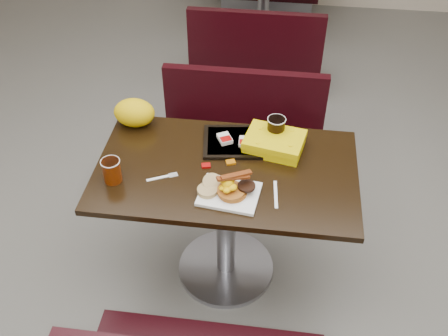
# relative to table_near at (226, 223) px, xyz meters

# --- Properties ---
(floor) EXTENTS (6.00, 7.00, 0.01)m
(floor) POSITION_rel_table_near_xyz_m (0.00, 0.00, -0.38)
(floor) COLOR slate
(floor) RESTS_ON ground
(table_near) EXTENTS (1.20, 0.70, 0.75)m
(table_near) POSITION_rel_table_near_xyz_m (0.00, 0.00, 0.00)
(table_near) COLOR black
(table_near) RESTS_ON floor
(bench_near_n) EXTENTS (1.00, 0.46, 0.72)m
(bench_near_n) POSITION_rel_table_near_xyz_m (0.00, 0.70, -0.02)
(bench_near_n) COLOR black
(bench_near_n) RESTS_ON floor
(table_far) EXTENTS (1.20, 0.70, 0.75)m
(table_far) POSITION_rel_table_near_xyz_m (0.00, 2.60, 0.00)
(table_far) COLOR black
(table_far) RESTS_ON floor
(bench_far_s) EXTENTS (1.00, 0.46, 0.72)m
(bench_far_s) POSITION_rel_table_near_xyz_m (0.00, 1.90, -0.02)
(bench_far_s) COLOR black
(bench_far_s) RESTS_ON floor
(platter) EXTENTS (0.28, 0.23, 0.02)m
(platter) POSITION_rel_table_near_xyz_m (0.03, -0.17, 0.38)
(platter) COLOR white
(platter) RESTS_ON table_near
(pancake_stack) EXTENTS (0.15, 0.15, 0.03)m
(pancake_stack) POSITION_rel_table_near_xyz_m (0.05, -0.18, 0.40)
(pancake_stack) COLOR #AA6A1C
(pancake_stack) RESTS_ON platter
(sausage_patty) EXTENTS (0.08, 0.08, 0.01)m
(sausage_patty) POSITION_rel_table_near_xyz_m (0.11, -0.16, 0.42)
(sausage_patty) COLOR black
(sausage_patty) RESTS_ON pancake_stack
(scrambled_eggs) EXTENTS (0.10, 0.09, 0.05)m
(scrambled_eggs) POSITION_rel_table_near_xyz_m (0.03, -0.17, 0.44)
(scrambled_eggs) COLOR #E8B804
(scrambled_eggs) RESTS_ON pancake_stack
(bacon_strips) EXTENTS (0.16, 0.12, 0.01)m
(bacon_strips) POSITION_rel_table_near_xyz_m (0.05, -0.16, 0.47)
(bacon_strips) COLOR #410D04
(bacon_strips) RESTS_ON scrambled_eggs
(muffin_bottom) EXTENTS (0.11, 0.11, 0.02)m
(muffin_bottom) POSITION_rel_table_near_xyz_m (-0.06, -0.18, 0.40)
(muffin_bottom) COLOR tan
(muffin_bottom) RESTS_ON platter
(muffin_top) EXTENTS (0.10, 0.10, 0.05)m
(muffin_top) POSITION_rel_table_near_xyz_m (-0.05, -0.14, 0.41)
(muffin_top) COLOR tan
(muffin_top) RESTS_ON platter
(coffee_cup_near) EXTENTS (0.09, 0.09, 0.11)m
(coffee_cup_near) POSITION_rel_table_near_xyz_m (-0.49, -0.14, 0.43)
(coffee_cup_near) COLOR #882A04
(coffee_cup_near) RESTS_ON table_near
(fork) EXTENTS (0.14, 0.09, 0.00)m
(fork) POSITION_rel_table_near_xyz_m (-0.30, -0.11, 0.38)
(fork) COLOR white
(fork) RESTS_ON table_near
(knife) EXTENTS (0.03, 0.17, 0.00)m
(knife) POSITION_rel_table_near_xyz_m (0.23, -0.14, 0.38)
(knife) COLOR white
(knife) RESTS_ON table_near
(condiment_syrup) EXTENTS (0.05, 0.05, 0.01)m
(condiment_syrup) POSITION_rel_table_near_xyz_m (0.02, 0.04, 0.38)
(condiment_syrup) COLOR #A35506
(condiment_syrup) RESTS_ON table_near
(condiment_ketchup) EXTENTS (0.05, 0.04, 0.01)m
(condiment_ketchup) POSITION_rel_table_near_xyz_m (-0.09, 0.00, 0.38)
(condiment_ketchup) COLOR #8C0504
(condiment_ketchup) RESTS_ON table_near
(tray) EXTENTS (0.39, 0.30, 0.02)m
(tray) POSITION_rel_table_near_xyz_m (0.05, 0.19, 0.38)
(tray) COLOR black
(tray) RESTS_ON table_near
(hashbrown_sleeve_left) EXTENTS (0.09, 0.10, 0.02)m
(hashbrown_sleeve_left) POSITION_rel_table_near_xyz_m (-0.03, 0.18, 0.40)
(hashbrown_sleeve_left) COLOR silver
(hashbrown_sleeve_left) RESTS_ON tray
(hashbrown_sleeve_right) EXTENTS (0.05, 0.07, 0.02)m
(hashbrown_sleeve_right) POSITION_rel_table_near_xyz_m (0.07, 0.17, 0.40)
(hashbrown_sleeve_right) COLOR silver
(hashbrown_sleeve_right) RESTS_ON tray
(coffee_cup_far) EXTENTS (0.11, 0.11, 0.11)m
(coffee_cup_far) POSITION_rel_table_near_xyz_m (0.21, 0.23, 0.45)
(coffee_cup_far) COLOR black
(coffee_cup_far) RESTS_ON tray
(clamshell) EXTENTS (0.31, 0.25, 0.07)m
(clamshell) POSITION_rel_table_near_xyz_m (0.21, 0.17, 0.41)
(clamshell) COLOR #D8BB03
(clamshell) RESTS_ON table_near
(paper_bag) EXTENTS (0.25, 0.22, 0.14)m
(paper_bag) POSITION_rel_table_near_xyz_m (-0.50, 0.27, 0.45)
(paper_bag) COLOR #E3AA07
(paper_bag) RESTS_ON table_near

